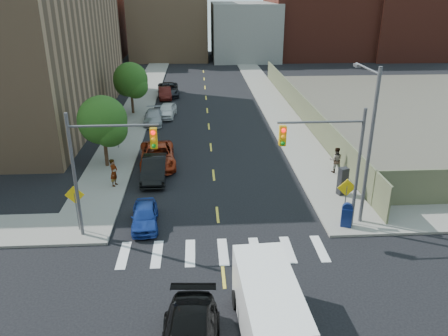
{
  "coord_description": "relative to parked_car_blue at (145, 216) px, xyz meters",
  "views": [
    {
      "loc": [
        -1.02,
        -15.15,
        12.7
      ],
      "look_at": [
        0.55,
        10.5,
        2.0
      ],
      "focal_mm": 35.0,
      "sensor_mm": 36.0,
      "label": 1
    }
  ],
  "objects": [
    {
      "name": "pedestrian_east",
      "position": [
        13.07,
        6.69,
        0.47
      ],
      "size": [
        1.01,
        0.83,
        1.9
      ],
      "primitive_type": "imported",
      "rotation": [
        0.0,
        0.0,
        3.01
      ],
      "color": "gray",
      "rests_on": "sidewalk_ne"
    },
    {
      "name": "warn_sign_nw",
      "position": [
        -3.6,
        -0.5,
        1.37
      ],
      "size": [
        1.06,
        0.06,
        2.83
      ],
      "color": "#59595E",
      "rests_on": "ground"
    },
    {
      "name": "fence_north",
      "position": [
        13.8,
        21.0,
        0.62
      ],
      "size": [
        0.12,
        44.0,
        2.5
      ],
      "primitive_type": "cube",
      "color": "#666B4B",
      "rests_on": "ground"
    },
    {
      "name": "parked_car_red",
      "position": [
        0.0,
        9.17,
        0.16
      ],
      "size": [
        3.16,
        5.9,
        1.57
      ],
      "primitive_type": "imported",
      "rotation": [
        0.0,
        0.0,
        0.1
      ],
      "color": "#9D2B0F",
      "rests_on": "ground"
    },
    {
      "name": "bg_bldg_fareast",
      "position": [
        42.2,
        63.0,
        8.37
      ],
      "size": [
        14.0,
        16.0,
        18.0
      ],
      "primitive_type": "cube",
      "color": "#592319",
      "rests_on": "ground"
    },
    {
      "name": "sidewalk_ne",
      "position": [
        11.95,
        34.5,
        -0.55
      ],
      "size": [
        3.5,
        73.0,
        0.15
      ],
      "primitive_type": "cube",
      "color": "gray",
      "rests_on": "ground"
    },
    {
      "name": "bg_bldg_east",
      "position": [
        26.2,
        65.0,
        7.37
      ],
      "size": [
        18.0,
        18.0,
        16.0
      ],
      "primitive_type": "cube",
      "color": "#592319",
      "rests_on": "ground"
    },
    {
      "name": "bg_bldg_midwest",
      "position": [
        -1.8,
        65.0,
        6.87
      ],
      "size": [
        14.0,
        16.0,
        15.0
      ],
      "primitive_type": "cube",
      "color": "#8C6B4C",
      "rests_on": "ground"
    },
    {
      "name": "pedestrian_west",
      "position": [
        -2.61,
        5.32,
        0.48
      ],
      "size": [
        0.63,
        0.79,
        1.91
      ],
      "primitive_type": "imported",
      "rotation": [
        0.0,
        0.0,
        1.3
      ],
      "color": "gray",
      "rests_on": "sidewalk_nw"
    },
    {
      "name": "cargo_van",
      "position": [
        5.69,
        -8.78,
        0.69
      ],
      "size": [
        2.5,
        5.59,
        2.52
      ],
      "rotation": [
        0.0,
        0.0,
        0.05
      ],
      "color": "white",
      "rests_on": "ground"
    },
    {
      "name": "tree_west_far",
      "position": [
        -3.8,
        24.05,
        2.85
      ],
      "size": [
        3.66,
        3.64,
        5.52
      ],
      "color": "#332114",
      "rests_on": "ground"
    },
    {
      "name": "signal_nw",
      "position": [
        -1.78,
        -1.0,
        3.9
      ],
      "size": [
        4.59,
        0.3,
        7.0
      ],
      "color": "#59595E",
      "rests_on": "ground"
    },
    {
      "name": "bg_bldg_center",
      "position": [
        12.2,
        63.0,
        4.37
      ],
      "size": [
        12.0,
        16.0,
        10.0
      ],
      "primitive_type": "cube",
      "color": "gray",
      "rests_on": "ground"
    },
    {
      "name": "parked_car_white",
      "position": [
        -0.08,
        22.66,
        0.09
      ],
      "size": [
        2.11,
        4.36,
        1.43
      ],
      "primitive_type": "imported",
      "rotation": [
        0.0,
        0.0,
        -0.1
      ],
      "color": "silver",
      "rests_on": "ground"
    },
    {
      "name": "bg_bldg_west",
      "position": [
        -17.8,
        63.0,
        5.37
      ],
      "size": [
        14.0,
        18.0,
        12.0
      ],
      "primitive_type": "cube",
      "color": "#592319",
      "rests_on": "ground"
    },
    {
      "name": "parked_car_black",
      "position": [
        0.0,
        6.62,
        0.16
      ],
      "size": [
        1.7,
        4.79,
        1.57
      ],
      "primitive_type": "imported",
      "rotation": [
        0.0,
        0.0,
        0.01
      ],
      "color": "black",
      "rests_on": "ground"
    },
    {
      "name": "payphone",
      "position": [
        12.41,
        3.03,
        0.45
      ],
      "size": [
        0.67,
        0.6,
        1.85
      ],
      "primitive_type": "cube",
      "rotation": [
        0.0,
        0.0,
        0.33
      ],
      "color": "black",
      "rests_on": "sidewalk_ne"
    },
    {
      "name": "parked_car_grey",
      "position": [
        -0.5,
        32.54,
        0.14
      ],
      "size": [
        3.01,
        5.74,
        1.54
      ],
      "primitive_type": "imported",
      "rotation": [
        0.0,
        0.0,
        0.08
      ],
      "color": "black",
      "rests_on": "ground"
    },
    {
      "name": "signal_ne",
      "position": [
        10.18,
        -1.0,
        3.9
      ],
      "size": [
        4.59,
        0.3,
        7.0
      ],
      "color": "#59595E",
      "rests_on": "ground"
    },
    {
      "name": "ground",
      "position": [
        4.2,
        -7.0,
        -0.63
      ],
      "size": [
        160.0,
        160.0,
        0.0
      ],
      "primitive_type": "plane",
      "color": "black",
      "rests_on": "ground"
    },
    {
      "name": "parked_car_maroon",
      "position": [
        -0.82,
        30.82,
        0.08
      ],
      "size": [
        1.93,
        4.41,
        1.41
      ],
      "primitive_type": "imported",
      "rotation": [
        0.0,
        0.0,
        0.1
      ],
      "color": "#3D0F0C",
      "rests_on": "ground"
    },
    {
      "name": "warn_sign_midwest",
      "position": [
        -3.6,
        13.0,
        1.37
      ],
      "size": [
        1.06,
        0.06,
        2.83
      ],
      "color": "#59595E",
      "rests_on": "ground"
    },
    {
      "name": "mailbox",
      "position": [
        11.39,
        -1.0,
        0.21
      ],
      "size": [
        0.69,
        0.6,
        1.43
      ],
      "rotation": [
        0.0,
        0.0,
        -0.3
      ],
      "color": "#0D1D51",
      "rests_on": "sidewalk_ne"
    },
    {
      "name": "sidewalk_nw",
      "position": [
        -3.55,
        34.5,
        -0.55
      ],
      "size": [
        3.5,
        73.0,
        0.15
      ],
      "primitive_type": "cube",
      "color": "gray",
      "rests_on": "ground"
    },
    {
      "name": "parked_car_blue",
      "position": [
        0.0,
        0.0,
        0.0
      ],
      "size": [
        1.77,
        3.79,
        1.25
      ],
      "primitive_type": "imported",
      "rotation": [
        0.0,
        0.0,
        0.08
      ],
      "color": "navy",
      "rests_on": "ground"
    },
    {
      "name": "parked_car_silver",
      "position": [
        -1.3,
        20.37,
        0.03
      ],
      "size": [
        2.0,
        4.61,
        1.32
      ],
      "primitive_type": "imported",
      "rotation": [
        0.0,
        0.0,
        0.03
      ],
      "color": "#95979C",
      "rests_on": "ground"
    },
    {
      "name": "tree_west_near",
      "position": [
        -3.8,
        9.05,
        2.85
      ],
      "size": [
        3.66,
        3.64,
        5.52
      ],
      "color": "#332114",
      "rests_on": "ground"
    },
    {
      "name": "warn_sign_ne",
      "position": [
        11.4,
        -0.5,
        1.37
      ],
      "size": [
        1.06,
        0.06,
        2.83
      ],
      "color": "#59595E",
      "rests_on": "ground"
    },
    {
      "name": "streetlight_ne",
      "position": [
        12.4,
        -0.1,
        4.59
      ],
      "size": [
        0.25,
        3.7,
        9.0
      ],
      "color": "#59595E",
      "rests_on": "ground"
    }
  ]
}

